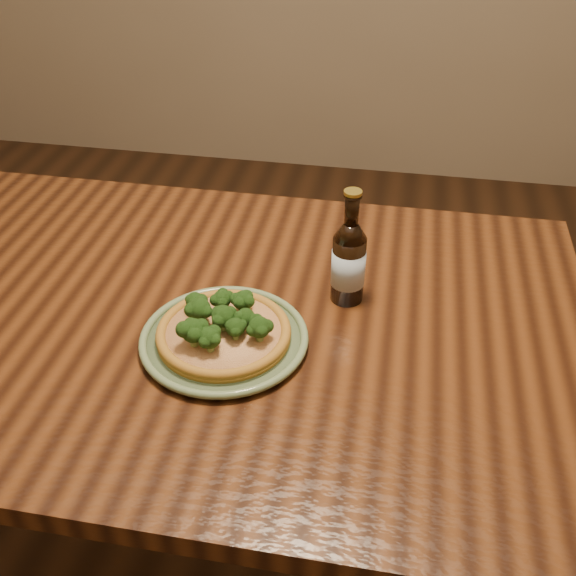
% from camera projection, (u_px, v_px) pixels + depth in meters
% --- Properties ---
extents(table, '(1.60, 0.90, 0.75)m').
position_uv_depth(table, '(153.00, 343.00, 1.29)').
color(table, '#4A250F').
rests_on(table, ground).
extents(plate, '(0.29, 0.29, 0.02)m').
position_uv_depth(plate, '(224.00, 339.00, 1.14)').
color(plate, '#698058').
rests_on(plate, table).
extents(pizza, '(0.23, 0.23, 0.07)m').
position_uv_depth(pizza, '(223.00, 330.00, 1.13)').
color(pizza, '#A57225').
rests_on(pizza, plate).
extents(beer_bottle, '(0.06, 0.06, 0.22)m').
position_uv_depth(beer_bottle, '(349.00, 261.00, 1.20)').
color(beer_bottle, black).
rests_on(beer_bottle, table).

